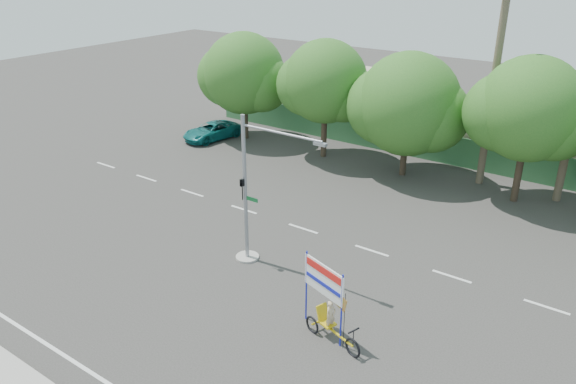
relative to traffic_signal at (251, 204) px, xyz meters
The scene contains 11 objects.
ground 5.40m from the traffic_signal, 61.13° to the right, with size 120.00×120.00×0.00m, color #33302D.
fence 17.76m from the traffic_signal, 82.85° to the left, with size 38.00×0.08×2.00m, color #336B3D.
building_left 23.38m from the traffic_signal, 109.52° to the left, with size 12.00×8.00×4.00m, color #BAAB94.
tree_far_left 18.45m from the traffic_signal, 130.22° to the left, with size 7.14×6.00×7.96m.
tree_left 14.99m from the traffic_signal, 109.08° to the left, with size 6.66×5.60×8.07m.
tree_center 14.15m from the traffic_signal, 85.33° to the left, with size 7.62×6.40×7.85m.
tree_right 16.38m from the traffic_signal, 59.83° to the left, with size 6.90×5.80×8.36m.
palm_short 17.56m from the traffic_signal, 69.84° to the left, with size 3.73×3.79×14.45m.
traffic_signal is the anchor object (origin of this frame).
trike_billboard 6.64m from the traffic_signal, 25.11° to the right, with size 3.02×1.31×3.11m.
pickup_truck 18.57m from the traffic_signal, 138.12° to the left, with size 2.12×4.61×1.28m, color #0E6462.
Camera 1 is at (12.38, -13.70, 13.57)m, focal length 35.00 mm.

